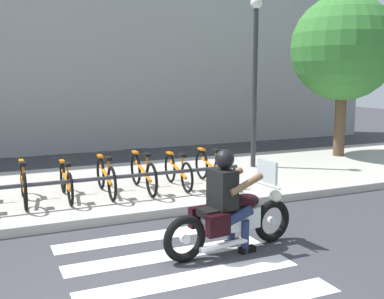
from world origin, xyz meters
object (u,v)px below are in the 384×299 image
object	(u,v)px
bicycle_3	(66,181)
bicycle_6	(178,171)
tree_near_rack	(344,48)
bicycle_2	(24,184)
bicycle_5	(143,173)
rider	(227,194)
street_lamp	(255,68)
bicycle_7	(211,167)
motorcycle	(232,219)
bicycle_4	(106,177)
bike_rack	(93,181)

from	to	relation	value
bicycle_3	bicycle_6	size ratio (longest dim) A/B	1.02
bicycle_6	tree_near_rack	distance (m)	6.34
bicycle_2	bicycle_5	distance (m)	2.20
bicycle_6	rider	bearing A→B (deg)	-100.24
rider	tree_near_rack	distance (m)	8.08
bicycle_6	tree_near_rack	size ratio (longest dim) A/B	0.34
bicycle_3	street_lamp	size ratio (longest dim) A/B	0.38
bicycle_7	street_lamp	bearing A→B (deg)	34.95
bicycle_7	bicycle_2	bearing A→B (deg)	-180.00
rider	bicycle_5	distance (m)	3.16
motorcycle	street_lamp	bearing A→B (deg)	55.56
bicycle_3	bicycle_6	bearing A→B (deg)	-0.01
bicycle_5	rider	bearing A→B (deg)	-86.96
bicycle_2	bicycle_4	bearing A→B (deg)	0.01
rider	bicycle_6	bearing A→B (deg)	79.76
bicycle_3	tree_near_rack	distance (m)	8.33
bicycle_5	tree_near_rack	bearing A→B (deg)	14.66
motorcycle	rider	xyz separation A→B (m)	(-0.08, -0.01, 0.36)
bicycle_4	street_lamp	size ratio (longest dim) A/B	0.39
bicycle_3	bicycle_7	distance (m)	2.94
rider	street_lamp	distance (m)	5.63
rider	motorcycle	bearing A→B (deg)	4.39
bike_rack	bicycle_3	bearing A→B (deg)	123.46
bicycle_3	tree_near_rack	bearing A→B (deg)	11.96
bicycle_4	bicycle_3	bearing A→B (deg)	179.91
bicycle_2	bicycle_3	size ratio (longest dim) A/B	1.01
bicycle_4	bicycle_6	xyz separation A→B (m)	(1.47, 0.00, -0.02)
bicycle_2	bicycle_3	distance (m)	0.73
bicycle_4	street_lamp	xyz separation A→B (m)	(3.98, 1.24, 2.05)
rider	bike_rack	xyz separation A→B (m)	(-1.27, 2.59, -0.24)
bicycle_3	bicycle_6	xyz separation A→B (m)	(2.20, -0.00, 0.00)
bike_rack	rider	bearing A→B (deg)	-63.87
bicycle_2	bicycle_4	xyz separation A→B (m)	(1.47, 0.00, -0.01)
bicycle_7	motorcycle	bearing A→B (deg)	-111.33
rider	street_lamp	bearing A→B (deg)	54.91
motorcycle	bike_rack	size ratio (longest dim) A/B	0.36
tree_near_rack	bike_rack	bearing A→B (deg)	-163.42
bicycle_4	bicycle_6	size ratio (longest dim) A/B	1.05
bike_rack	street_lamp	size ratio (longest dim) A/B	1.37
bicycle_6	bike_rack	size ratio (longest dim) A/B	0.27
bicycle_3	bicycle_5	xyz separation A→B (m)	(1.47, -0.00, 0.03)
bicycle_7	tree_near_rack	size ratio (longest dim) A/B	0.35
bicycle_2	bike_rack	distance (m)	1.23
bicycle_6	bike_rack	bearing A→B (deg)	-163.18
bicycle_7	tree_near_rack	xyz separation A→B (m)	(4.80, 1.64, 2.60)
motorcycle	bicycle_5	bearing A→B (deg)	94.47
bicycle_3	bicycle_5	world-z (taller)	bicycle_5
bicycle_4	tree_near_rack	distance (m)	7.65
bicycle_2	bike_rack	bearing A→B (deg)	-26.70
bicycle_7	bike_rack	distance (m)	2.63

